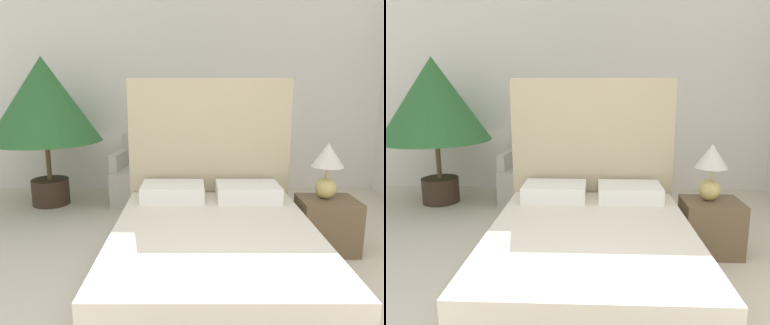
% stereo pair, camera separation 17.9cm
% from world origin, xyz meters
% --- Properties ---
extents(wall_back, '(10.00, 0.06, 2.90)m').
position_xyz_m(wall_back, '(0.00, 4.07, 1.45)').
color(wall_back, white).
rests_on(wall_back, ground_plane).
extents(bed, '(1.54, 1.98, 1.59)m').
position_xyz_m(bed, '(0.13, 1.21, 0.31)').
color(bed, '#4C4238').
rests_on(bed, ground_plane).
extents(armchair_near_window_left, '(0.70, 0.74, 0.88)m').
position_xyz_m(armchair_near_window_left, '(-0.73, 3.36, 0.30)').
color(armchair_near_window_left, '#B7B2A8').
rests_on(armchair_near_window_left, ground_plane).
extents(armchair_near_window_right, '(0.65, 0.70, 0.88)m').
position_xyz_m(armchair_near_window_right, '(0.32, 3.36, 0.30)').
color(armchair_near_window_right, '#B7B2A8').
rests_on(armchair_near_window_right, ground_plane).
extents(potted_palm, '(1.39, 1.39, 1.88)m').
position_xyz_m(potted_palm, '(-1.89, 3.26, 1.31)').
color(potted_palm, '#38281E').
rests_on(potted_palm, ground_plane).
extents(nightstand, '(0.52, 0.42, 0.50)m').
position_xyz_m(nightstand, '(1.22, 1.86, 0.25)').
color(nightstand, brown).
rests_on(nightstand, ground_plane).
extents(table_lamp, '(0.29, 0.29, 0.52)m').
position_xyz_m(table_lamp, '(1.20, 1.89, 0.83)').
color(table_lamp, tan).
rests_on(table_lamp, nightstand).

